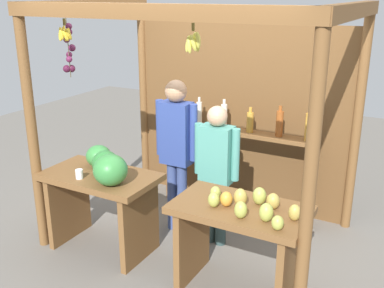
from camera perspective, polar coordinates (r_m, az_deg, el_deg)
ground_plane at (r=5.03m, az=1.05°, el=-11.18°), size 12.00×12.00×0.00m
market_stall at (r=4.88m, az=3.40°, el=5.62°), size 2.79×2.00×2.41m
fruit_counter_left at (r=4.52m, az=-11.04°, el=-5.09°), size 1.12×0.66×1.10m
fruit_counter_right at (r=3.90m, az=6.10°, el=-10.60°), size 1.12×0.64×0.96m
bottle_shelf_unit at (r=5.25m, az=5.58°, el=-0.42°), size 1.79×0.22×1.36m
vendor_man at (r=4.74m, az=-1.94°, el=0.14°), size 0.48×0.22×1.66m
vendor_woman at (r=4.52m, az=3.07°, el=-2.62°), size 0.48×0.20×1.46m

